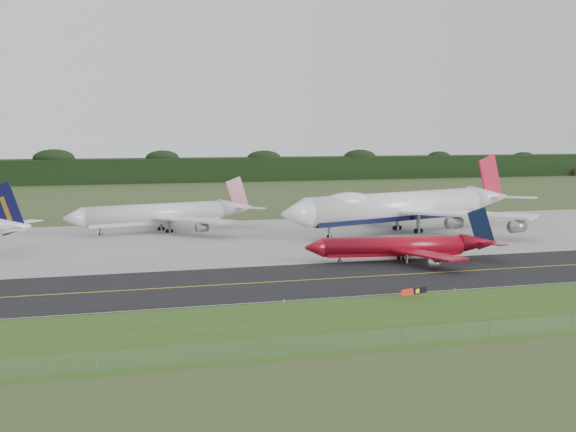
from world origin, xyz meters
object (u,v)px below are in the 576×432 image
(jet_red_737, at_px, (403,247))
(jet_star_tail, at_px, (164,214))
(taxiway_sign, at_px, (414,291))
(jet_ba_747, at_px, (403,206))

(jet_red_737, relative_size, jet_star_tail, 0.77)
(jet_red_737, distance_m, jet_star_tail, 72.27)
(jet_star_tail, relative_size, taxiway_sign, 10.32)
(jet_ba_747, height_order, jet_star_tail, jet_ba_747)
(jet_red_737, bearing_deg, jet_star_tail, 122.22)
(jet_ba_747, height_order, taxiway_sign, jet_ba_747)
(jet_red_737, height_order, jet_star_tail, jet_star_tail)
(jet_red_737, bearing_deg, jet_ba_747, 64.88)
(jet_ba_747, bearing_deg, jet_star_tail, 161.82)
(jet_red_737, distance_m, taxiway_sign, 36.47)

